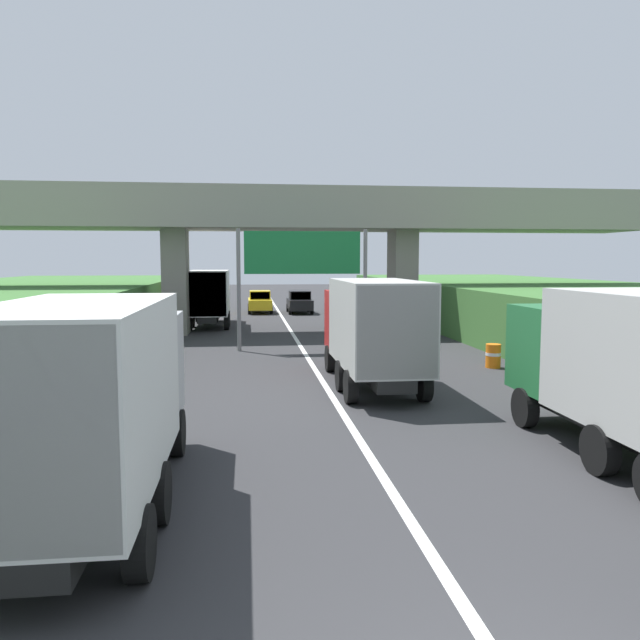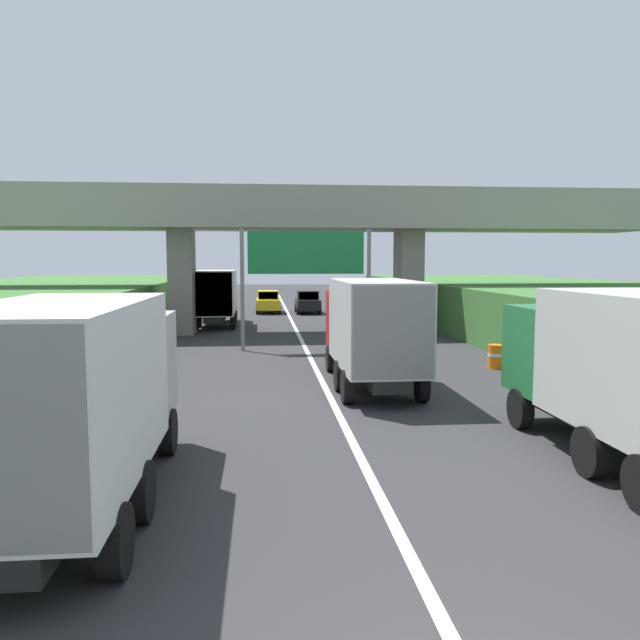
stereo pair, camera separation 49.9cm
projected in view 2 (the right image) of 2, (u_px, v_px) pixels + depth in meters
name	position (u px, v px, depth m)	size (l,w,h in m)	color
lane_centre_stripe	(305.00, 347.00, 28.96)	(0.20, 88.42, 0.01)	white
overpass_bridge	(297.00, 225.00, 34.38)	(40.00, 4.80, 7.94)	gray
overhead_highway_sign	(306.00, 261.00, 27.65)	(5.88, 0.18, 5.44)	slate
speed_limit_sign	(558.00, 341.00, 19.71)	(0.60, 0.08, 2.23)	slate
truck_green	(630.00, 369.00, 12.09)	(2.44, 7.30, 3.44)	black
truck_orange	(217.00, 295.00, 38.21)	(2.44, 7.30, 3.44)	black
truck_silver	(78.00, 393.00, 9.90)	(2.44, 7.30, 3.44)	black
truck_red	(371.00, 327.00, 19.70)	(2.44, 7.30, 3.44)	black
car_black	(308.00, 302.00, 47.51)	(1.86, 4.10, 1.72)	black
car_yellow	(268.00, 302.00, 47.79)	(1.86, 4.10, 1.72)	gold
construction_barrel_1	(557.00, 384.00, 18.00)	(0.57, 0.57, 0.90)	orange
construction_barrel_2	(496.00, 356.00, 23.19)	(0.57, 0.57, 0.90)	orange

